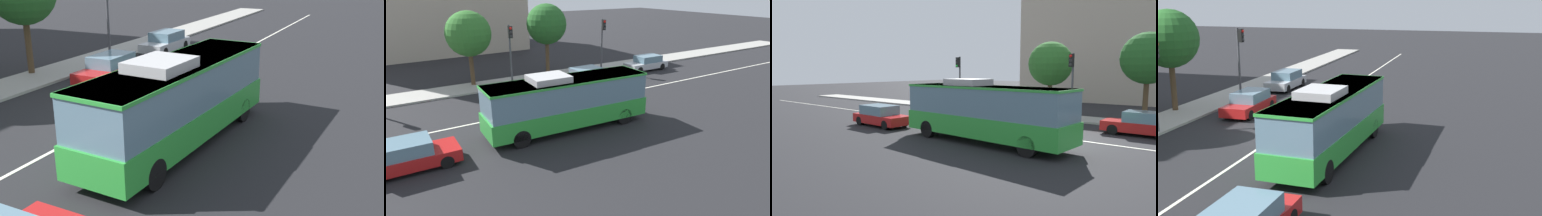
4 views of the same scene
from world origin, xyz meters
The scene contains 7 objects.
ground_plane centered at (0.00, 0.00, 0.00)m, with size 160.00×160.00×0.00m, color black.
sidewalk_kerb centered at (0.00, 7.74, 0.07)m, with size 80.00×3.03×0.14m, color #9E9B93.
lane_centre_line centered at (0.00, 0.00, 0.01)m, with size 76.00×0.16×0.01m, color silver.
transit_bus centered at (-2.46, -3.79, 1.81)m, with size 10.12×3.02×3.46m.
sedan_silver centered at (12.27, 4.93, 0.72)m, with size 4.52×1.86×1.46m.
sedan_red_ahead centered at (3.88, 3.85, 0.72)m, with size 4.52×1.85×1.46m.
traffic_light_near_corner centered at (7.76, 6.48, 3.56)m, with size 0.34×0.62×5.20m.
Camera 1 is at (-16.47, -11.11, 6.76)m, focal length 42.69 mm.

